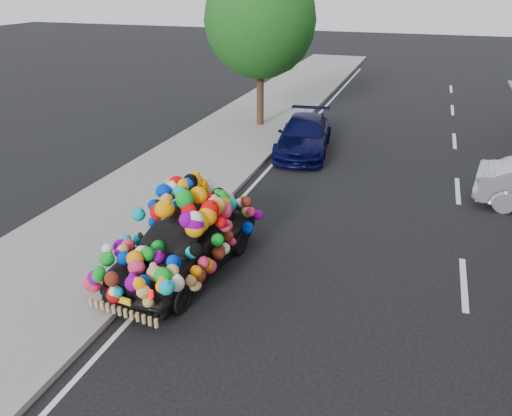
{
  "coord_description": "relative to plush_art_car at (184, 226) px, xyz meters",
  "views": [
    {
      "loc": [
        2.41,
        -9.15,
        5.47
      ],
      "look_at": [
        -0.83,
        0.31,
        0.85
      ],
      "focal_mm": 35.0,
      "sensor_mm": 36.0,
      "label": 1
    }
  ],
  "objects": [
    {
      "name": "plush_art_car",
      "position": [
        0.0,
        0.0,
        0.0
      ],
      "size": [
        2.38,
        4.27,
        1.97
      ],
      "rotation": [
        0.0,
        0.0,
        -0.12
      ],
      "color": "black",
      "rests_on": "ground"
    },
    {
      "name": "sidewalk",
      "position": [
        -2.5,
        1.27,
        -0.94
      ],
      "size": [
        4.0,
        60.0,
        0.12
      ],
      "primitive_type": "cube",
      "color": "gray",
      "rests_on": "ground"
    },
    {
      "name": "navy_sedan",
      "position": [
        0.43,
        8.21,
        -0.4
      ],
      "size": [
        2.15,
        4.27,
        1.19
      ],
      "primitive_type": "imported",
      "rotation": [
        0.0,
        0.0,
        0.12
      ],
      "color": "#050631",
      "rests_on": "ground"
    },
    {
      "name": "lane_markings",
      "position": [
        5.4,
        1.27,
        -0.99
      ],
      "size": [
        6.0,
        50.0,
        0.01
      ],
      "primitive_type": null,
      "color": "silver",
      "rests_on": "ground"
    },
    {
      "name": "ground",
      "position": [
        1.8,
        1.27,
        -1.0
      ],
      "size": [
        100.0,
        100.0,
        0.0
      ],
      "primitive_type": "plane",
      "color": "black",
      "rests_on": "ground"
    },
    {
      "name": "kerb",
      "position": [
        -0.55,
        1.27,
        -0.93
      ],
      "size": [
        0.15,
        60.0,
        0.13
      ],
      "primitive_type": "cube",
      "color": "gray",
      "rests_on": "ground"
    },
    {
      "name": "tree_near_sidewalk",
      "position": [
        -2.0,
        10.77,
        3.02
      ],
      "size": [
        4.2,
        4.2,
        6.13
      ],
      "color": "#332114",
      "rests_on": "ground"
    }
  ]
}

